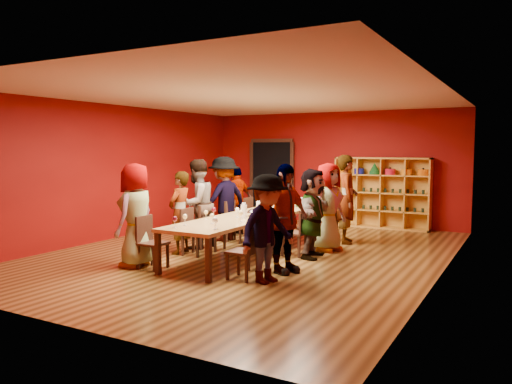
# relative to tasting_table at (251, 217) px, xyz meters

# --- Properties ---
(room_shell) EXTENTS (7.10, 9.10, 3.04)m
(room_shell) POSITION_rel_tasting_table_xyz_m (0.00, 0.00, 0.80)
(room_shell) COLOR #4C3114
(room_shell) RESTS_ON ground
(tasting_table) EXTENTS (1.10, 4.50, 0.75)m
(tasting_table) POSITION_rel_tasting_table_xyz_m (0.00, 0.00, 0.00)
(tasting_table) COLOR #AD8548
(tasting_table) RESTS_ON ground
(doorway) EXTENTS (1.40, 0.17, 2.30)m
(doorway) POSITION_rel_tasting_table_xyz_m (-1.80, 4.43, 0.42)
(doorway) COLOR black
(doorway) RESTS_ON ground
(shelving_unit) EXTENTS (2.40, 0.40, 1.80)m
(shelving_unit) POSITION_rel_tasting_table_xyz_m (1.40, 4.32, 0.28)
(shelving_unit) COLOR gold
(shelving_unit) RESTS_ON ground
(chair_person_left_0) EXTENTS (0.42, 0.42, 0.89)m
(chair_person_left_0) POSITION_rel_tasting_table_xyz_m (-0.91, -1.89, -0.20)
(chair_person_left_0) COLOR black
(chair_person_left_0) RESTS_ON ground
(person_left_0) EXTENTS (0.60, 0.93, 1.78)m
(person_left_0) POSITION_rel_tasting_table_xyz_m (-1.20, -1.89, 0.19)
(person_left_0) COLOR #4B4B50
(person_left_0) RESTS_ON ground
(chair_person_left_1) EXTENTS (0.42, 0.42, 0.89)m
(chair_person_left_1) POSITION_rel_tasting_table_xyz_m (-0.91, -0.69, -0.20)
(chair_person_left_1) COLOR black
(chair_person_left_1) RESTS_ON ground
(person_left_1) EXTENTS (0.46, 0.61, 1.59)m
(person_left_1) POSITION_rel_tasting_table_xyz_m (-1.19, -0.69, 0.10)
(person_left_1) COLOR #C6858C
(person_left_1) RESTS_ON ground
(chair_person_left_2) EXTENTS (0.42, 0.42, 0.89)m
(chair_person_left_2) POSITION_rel_tasting_table_xyz_m (-0.91, -0.09, -0.20)
(chair_person_left_2) COLOR black
(chair_person_left_2) RESTS_ON ground
(person_left_2) EXTENTS (0.61, 0.94, 1.81)m
(person_left_2) POSITION_rel_tasting_table_xyz_m (-1.21, -0.09, 0.21)
(person_left_2) COLOR #4C4D51
(person_left_2) RESTS_ON ground
(chair_person_left_3) EXTENTS (0.42, 0.42, 0.89)m
(chair_person_left_3) POSITION_rel_tasting_table_xyz_m (-0.91, 0.87, -0.20)
(chair_person_left_3) COLOR black
(chair_person_left_3) RESTS_ON ground
(person_left_3) EXTENTS (0.82, 1.28, 1.85)m
(person_left_3) POSITION_rel_tasting_table_xyz_m (-1.17, 0.87, 0.22)
(person_left_3) COLOR white
(person_left_3) RESTS_ON ground
(chair_person_left_4) EXTENTS (0.42, 0.42, 0.89)m
(chair_person_left_4) POSITION_rel_tasting_table_xyz_m (-0.91, 1.68, -0.20)
(chair_person_left_4) COLOR black
(chair_person_left_4) RESTS_ON ground
(person_left_4) EXTENTS (0.62, 1.02, 1.62)m
(person_left_4) POSITION_rel_tasting_table_xyz_m (-1.33, 1.68, 0.11)
(person_left_4) COLOR #5470AE
(person_left_4) RESTS_ON ground
(chair_person_right_0) EXTENTS (0.42, 0.42, 0.89)m
(chair_person_right_0) POSITION_rel_tasting_table_xyz_m (0.91, -1.74, -0.20)
(chair_person_right_0) COLOR black
(chair_person_right_0) RESTS_ON ground
(person_right_0) EXTENTS (0.70, 1.14, 1.64)m
(person_right_0) POSITION_rel_tasting_table_xyz_m (1.26, -1.74, 0.12)
(person_right_0) COLOR #5372AC
(person_right_0) RESTS_ON ground
(chair_person_right_1) EXTENTS (0.42, 0.42, 0.89)m
(chair_person_right_1) POSITION_rel_tasting_table_xyz_m (0.91, -1.08, -0.20)
(chair_person_right_1) COLOR black
(chair_person_right_1) RESTS_ON ground
(person_right_1) EXTENTS (0.80, 1.14, 1.78)m
(person_right_1) POSITION_rel_tasting_table_xyz_m (1.22, -1.08, 0.19)
(person_right_1) COLOR #46464B
(person_right_1) RESTS_ON ground
(chair_person_right_2) EXTENTS (0.42, 0.42, 0.89)m
(chair_person_right_2) POSITION_rel_tasting_table_xyz_m (0.91, 0.21, -0.20)
(chair_person_right_2) COLOR black
(chair_person_right_2) RESTS_ON ground
(person_right_2) EXTENTS (0.62, 1.58, 1.66)m
(person_right_2) POSITION_rel_tasting_table_xyz_m (1.19, 0.21, 0.13)
(person_right_2) COLOR #CB888A
(person_right_2) RESTS_ON ground
(chair_person_right_3) EXTENTS (0.42, 0.42, 0.89)m
(chair_person_right_3) POSITION_rel_tasting_table_xyz_m (0.91, 0.95, -0.20)
(chair_person_right_3) COLOR black
(chair_person_right_3) RESTS_ON ground
(person_right_3) EXTENTS (0.69, 0.95, 1.74)m
(person_right_3) POSITION_rel_tasting_table_xyz_m (1.21, 0.95, 0.17)
(person_right_3) COLOR #D18C97
(person_right_3) RESTS_ON ground
(chair_person_right_4) EXTENTS (0.42, 0.42, 0.89)m
(chair_person_right_4) POSITION_rel_tasting_table_xyz_m (0.91, 1.91, -0.20)
(chair_person_right_4) COLOR black
(chair_person_right_4) RESTS_ON ground
(person_right_4) EXTENTS (0.72, 0.82, 1.89)m
(person_right_4) POSITION_rel_tasting_table_xyz_m (1.28, 1.91, 0.25)
(person_right_4) COLOR #CE8A92
(person_right_4) RESTS_ON ground
(wine_glass_0) EXTENTS (0.08, 0.08, 0.21)m
(wine_glass_0) POSITION_rel_tasting_table_xyz_m (-0.35, -0.76, 0.20)
(wine_glass_0) COLOR white
(wine_glass_0) RESTS_ON tasting_table
(wine_glass_1) EXTENTS (0.07, 0.07, 0.18)m
(wine_glass_1) POSITION_rel_tasting_table_xyz_m (-0.37, -0.98, 0.18)
(wine_glass_1) COLOR white
(wine_glass_1) RESTS_ON tasting_table
(wine_glass_2) EXTENTS (0.08, 0.08, 0.19)m
(wine_glass_2) POSITION_rel_tasting_table_xyz_m (-0.32, 0.89, 0.19)
(wine_glass_2) COLOR white
(wine_glass_2) RESTS_ON tasting_table
(wine_glass_3) EXTENTS (0.08, 0.08, 0.20)m
(wine_glass_3) POSITION_rel_tasting_table_xyz_m (0.36, 1.88, 0.20)
(wine_glass_3) COLOR white
(wine_glass_3) RESTS_ON tasting_table
(wine_glass_4) EXTENTS (0.09, 0.09, 0.22)m
(wine_glass_4) POSITION_rel_tasting_table_xyz_m (0.35, -0.17, 0.21)
(wine_glass_4) COLOR white
(wine_glass_4) RESTS_ON tasting_table
(wine_glass_5) EXTENTS (0.07, 0.07, 0.18)m
(wine_glass_5) POSITION_rel_tasting_table_xyz_m (-0.02, -1.32, 0.18)
(wine_glass_5) COLOR white
(wine_glass_5) RESTS_ON tasting_table
(wine_glass_6) EXTENTS (0.09, 0.09, 0.21)m
(wine_glass_6) POSITION_rel_tasting_table_xyz_m (0.17, 0.25, 0.21)
(wine_glass_6) COLOR white
(wine_glass_6) RESTS_ON tasting_table
(wine_glass_7) EXTENTS (0.09, 0.09, 0.22)m
(wine_glass_7) POSITION_rel_tasting_table_xyz_m (-0.28, 1.67, 0.21)
(wine_glass_7) COLOR white
(wine_glass_7) RESTS_ON tasting_table
(wine_glass_8) EXTENTS (0.08, 0.08, 0.20)m
(wine_glass_8) POSITION_rel_tasting_table_xyz_m (0.28, 1.77, 0.20)
(wine_glass_8) COLOR white
(wine_glass_8) RESTS_ON tasting_table
(wine_glass_9) EXTENTS (0.08, 0.08, 0.19)m
(wine_glass_9) POSITION_rel_tasting_table_xyz_m (-0.29, -1.99, 0.19)
(wine_glass_9) COLOR white
(wine_glass_9) RESTS_ON tasting_table
(wine_glass_10) EXTENTS (0.08, 0.08, 0.19)m
(wine_glass_10) POSITION_rel_tasting_table_xyz_m (-0.03, -0.46, 0.19)
(wine_glass_10) COLOR white
(wine_glass_10) RESTS_ON tasting_table
(wine_glass_11) EXTENTS (0.08, 0.08, 0.21)m
(wine_glass_11) POSITION_rel_tasting_table_xyz_m (-0.33, 1.04, 0.20)
(wine_glass_11) COLOR white
(wine_glass_11) RESTS_ON tasting_table
(wine_glass_12) EXTENTS (0.08, 0.08, 0.21)m
(wine_glass_12) POSITION_rel_tasting_table_xyz_m (0.31, -0.91, 0.20)
(wine_glass_12) COLOR white
(wine_glass_12) RESTS_ON tasting_table
(wine_glass_13) EXTENTS (0.07, 0.07, 0.18)m
(wine_glass_13) POSITION_rel_tasting_table_xyz_m (0.35, -1.76, 0.18)
(wine_glass_13) COLOR white
(wine_glass_13) RESTS_ON tasting_table
(wine_glass_14) EXTENTS (0.08, 0.08, 0.19)m
(wine_glass_14) POSITION_rel_tasting_table_xyz_m (-0.31, -1.69, 0.19)
(wine_glass_14) COLOR white
(wine_glass_14) RESTS_ON tasting_table
(wine_glass_15) EXTENTS (0.08, 0.08, 0.21)m
(wine_glass_15) POSITION_rel_tasting_table_xyz_m (0.38, -1.82, 0.20)
(wine_glass_15) COLOR white
(wine_glass_15) RESTS_ON tasting_table
(wine_glass_16) EXTENTS (0.08, 0.08, 0.20)m
(wine_glass_16) POSITION_rel_tasting_table_xyz_m (0.31, 0.17, 0.20)
(wine_glass_16) COLOR white
(wine_glass_16) RESTS_ON tasting_table
(wine_glass_17) EXTENTS (0.08, 0.08, 0.20)m
(wine_glass_17) POSITION_rel_tasting_table_xyz_m (0.32, 0.92, 0.20)
(wine_glass_17) COLOR white
(wine_glass_17) RESTS_ON tasting_table
(wine_glass_18) EXTENTS (0.08, 0.08, 0.20)m
(wine_glass_18) POSITION_rel_tasting_table_xyz_m (-0.16, 1.29, 0.20)
(wine_glass_18) COLOR white
(wine_glass_18) RESTS_ON tasting_table
(spittoon_bowl) EXTENTS (0.26, 0.26, 0.15)m
(spittoon_bowl) POSITION_rel_tasting_table_xyz_m (0.13, -0.13, 0.11)
(spittoon_bowl) COLOR silver
(spittoon_bowl) RESTS_ON tasting_table
(carafe_a) EXTENTS (0.11, 0.11, 0.25)m
(carafe_a) POSITION_rel_tasting_table_xyz_m (-0.09, 0.47, 0.16)
(carafe_a) COLOR white
(carafe_a) RESTS_ON tasting_table
(carafe_b) EXTENTS (0.14, 0.14, 0.29)m
(carafe_b) POSITION_rel_tasting_table_xyz_m (0.13, -0.50, 0.18)
(carafe_b) COLOR white
(carafe_b) RESTS_ON tasting_table
(wine_bottle) EXTENTS (0.10, 0.10, 0.31)m
(wine_bottle) POSITION_rel_tasting_table_xyz_m (0.25, 1.62, 0.17)
(wine_bottle) COLOR #123317
(wine_bottle) RESTS_ON tasting_table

